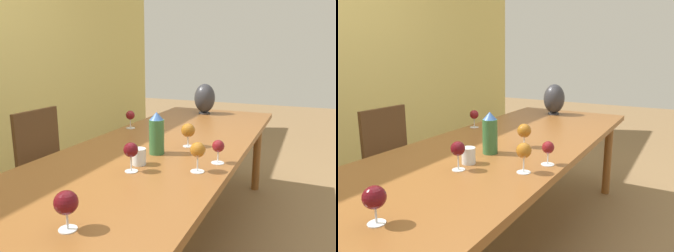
% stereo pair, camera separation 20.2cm
% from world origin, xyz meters
% --- Properties ---
extents(dining_table, '(3.15, 0.96, 0.72)m').
position_xyz_m(dining_table, '(0.00, 0.00, 0.66)').
color(dining_table, brown).
rests_on(dining_table, ground_plane).
extents(water_bottle, '(0.08, 0.08, 0.23)m').
position_xyz_m(water_bottle, '(0.03, -0.04, 0.83)').
color(water_bottle, '#336638').
rests_on(water_bottle, dining_table).
extents(water_tumbler, '(0.07, 0.07, 0.08)m').
position_xyz_m(water_tumbler, '(-0.17, -0.04, 0.76)').
color(water_tumbler, silver).
rests_on(water_tumbler, dining_table).
extents(vase, '(0.19, 0.19, 0.27)m').
position_xyz_m(vase, '(1.32, 0.09, 0.86)').
color(vase, '#2D2D33').
rests_on(vase, dining_table).
extents(wine_glass_0, '(0.07, 0.07, 0.14)m').
position_xyz_m(wine_glass_0, '(-0.15, -0.34, 0.82)').
color(wine_glass_0, silver).
rests_on(wine_glass_0, dining_table).
extents(wine_glass_1, '(0.07, 0.07, 0.13)m').
position_xyz_m(wine_glass_1, '(0.52, 0.41, 0.81)').
color(wine_glass_1, silver).
rests_on(wine_glass_1, dining_table).
extents(wine_glass_2, '(0.07, 0.07, 0.12)m').
position_xyz_m(wine_glass_2, '(0.01, -0.39, 0.80)').
color(wine_glass_2, silver).
rests_on(wine_glass_2, dining_table).
extents(wine_glass_3, '(0.07, 0.07, 0.14)m').
position_xyz_m(wine_glass_3, '(-0.27, -0.06, 0.82)').
color(wine_glass_3, silver).
rests_on(wine_glass_3, dining_table).
extents(wine_glass_4, '(0.08, 0.08, 0.13)m').
position_xyz_m(wine_glass_4, '(-0.80, -0.14, 0.81)').
color(wine_glass_4, silver).
rests_on(wine_glass_4, dining_table).
extents(wine_glass_5, '(0.08, 0.08, 0.14)m').
position_xyz_m(wine_glass_5, '(0.23, -0.15, 0.82)').
color(wine_glass_5, silver).
rests_on(wine_glass_5, dining_table).
extents(chair_far, '(0.44, 0.44, 0.87)m').
position_xyz_m(chair_far, '(0.16, 0.83, 0.48)').
color(chair_far, brown).
rests_on(chair_far, ground_plane).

